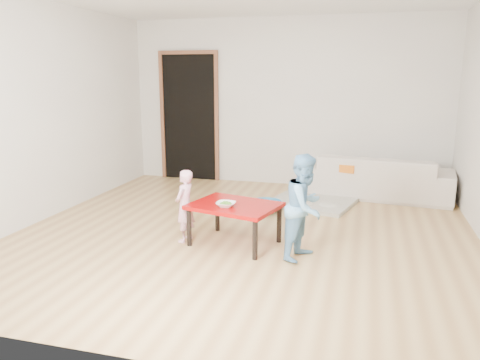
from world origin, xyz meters
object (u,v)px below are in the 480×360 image
at_px(child_blue, 305,207).
at_px(child_pink, 185,206).
at_px(sofa, 377,176).
at_px(basin, 266,206).
at_px(red_table, 235,224).
at_px(bowl, 226,204).

bearing_deg(child_blue, child_pink, 103.58).
relative_size(sofa, child_pink, 2.68).
height_order(child_blue, basin, child_blue).
distance_m(sofa, red_table, 2.82).
distance_m(child_pink, child_blue, 1.29).
distance_m(bowl, child_blue, 0.81).
bearing_deg(sofa, child_pink, 58.09).
xyz_separation_m(bowl, child_pink, (-0.47, 0.07, -0.07)).
height_order(sofa, child_pink, child_pink).
height_order(child_pink, child_blue, child_blue).
bearing_deg(bowl, red_table, 64.35).
distance_m(sofa, child_pink, 3.17).
bearing_deg(basin, bowl, -94.99).
bearing_deg(basin, child_blue, -64.37).
bearing_deg(red_table, basin, 87.15).
bearing_deg(red_table, child_pink, -174.60).
relative_size(sofa, bowl, 10.66).
relative_size(child_pink, child_blue, 0.76).
bearing_deg(sofa, red_table, 65.90).
height_order(sofa, child_blue, child_blue).
relative_size(red_table, bowl, 4.46).
bearing_deg(child_pink, bowl, 89.38).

